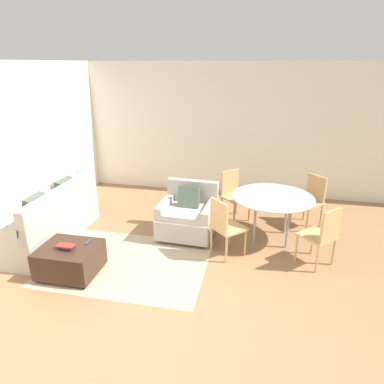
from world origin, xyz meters
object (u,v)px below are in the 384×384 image
Objects in this scene: dining_chair_far_right at (311,197)px; ottoman at (70,259)px; dining_table at (273,200)px; tv_remote_primary at (88,242)px; dining_chair_near_left at (224,224)px; potted_plant at (84,197)px; couch at (49,222)px; dining_chair_near_right at (323,233)px; dining_chair_far_left at (233,192)px; book_stack at (66,247)px; armchair at (188,216)px.

ottoman is at bearing -146.02° from dining_chair_far_right.
tv_remote_primary is at bearing -150.46° from dining_table.
potted_plant is at bearing 156.42° from dining_chair_near_left.
couch is 12.98× the size of tv_remote_primary.
dining_chair_near_left and dining_chair_near_right have the same top height.
dining_chair_near_left is at bearing -90.00° from dining_chair_far_left.
dining_chair_near_left is 1.00× the size of dining_chair_near_right.
potted_plant is at bearing 95.71° from couch.
dining_chair_far_right is (0.68, 0.68, -0.16)m from dining_table.
dining_chair_far_left reaches higher than ottoman.
dining_chair_near_right is at bearing 0.00° from dining_chair_near_left.
dining_chair_far_left is at bearing 1.54° from potted_plant.
potted_plant is (-1.16, 2.00, -0.20)m from tv_remote_primary.
book_stack is 3.12m from dining_table.
couch is 8.30× the size of book_stack.
tv_remote_primary is 2.74m from dining_chair_far_left.
armchair is (2.14, 0.63, 0.02)m from couch.
armchair is 1.39m from dining_table.
tv_remote_primary is at bearing -130.62° from dining_chair_far_left.
dining_chair_far_left is at bearing 48.68° from ottoman.
armchair reaches higher than ottoman.
couch is 1.37m from potted_plant.
book_stack is 4.06m from dining_chair_far_right.
book_stack is 3.47m from dining_chair_near_right.
dining_table is (2.66, 1.57, 0.45)m from ottoman.
dining_chair_near_left is at bearing 25.21° from book_stack.
couch is 1.53× the size of dining_table.
ottoman is (-1.32, -1.44, -0.12)m from armchair.
dining_chair_near_right is at bearing -90.00° from dining_chair_far_right.
book_stack is at bearing -164.41° from dining_chair_near_right.
ottoman is (0.82, -0.81, -0.09)m from couch.
dining_chair_far_left reaches higher than book_stack.
book_stack is 0.26× the size of dining_chair_far_right.
dining_chair_far_right is at bearing 34.46° from book_stack.
dining_chair_near_left is at bearing -23.58° from potted_plant.
dining_table reaches higher than ottoman.
tv_remote_primary is at bearing 41.51° from ottoman.
potted_plant reaches higher than dining_chair_far_left.
ottoman is 0.85× the size of dining_chair_far_right.
book_stack is at bearing -94.05° from ottoman.
couch is 2.19× the size of dining_chair_near_left.
dining_chair_near_right and dining_chair_far_left have the same top height.
dining_chair_near_left is (1.98, 0.93, 0.08)m from book_stack.
dining_chair_near_right is (3.14, 0.71, 0.10)m from tv_remote_primary.
book_stack is 2.19m from dining_chair_near_left.
armchair is at bearing -174.49° from dining_table.
book_stack is 0.26× the size of dining_chair_far_left.
dining_chair_far_left is (1.98, 2.25, 0.29)m from ottoman.
couch is 2.19× the size of dining_chair_far_left.
armchair is 0.96× the size of potted_plant.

